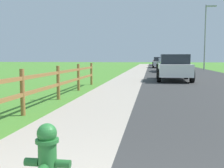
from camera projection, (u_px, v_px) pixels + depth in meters
ground_plane at (146, 72)px, 26.11m from camera, size 120.00×120.00×0.00m
road_asphalt at (181, 71)px, 27.58m from camera, size 7.00×66.00×0.01m
curb_concrete at (118, 71)px, 28.51m from camera, size 6.00×66.00×0.01m
grass_verge at (104, 71)px, 28.72m from camera, size 5.00×66.00×0.00m
fire_hydrant at (47, 159)px, 2.71m from camera, size 0.47×0.39×0.72m
rail_fence at (43, 84)px, 7.60m from camera, size 0.11×12.58×1.11m
parked_suv_white at (174, 67)px, 16.36m from camera, size 2.06×4.38×1.57m
parked_car_black at (167, 64)px, 27.01m from camera, size 2.09×5.02×1.39m
parked_car_silver at (160, 62)px, 37.85m from camera, size 2.03×4.58×1.48m
parked_car_red at (158, 61)px, 48.24m from camera, size 2.09×4.24×1.50m
street_lamp at (206, 32)px, 29.84m from camera, size 1.17×0.20×7.13m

